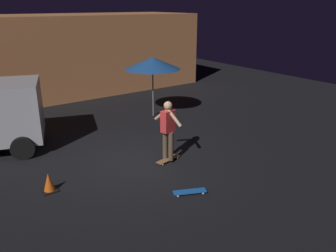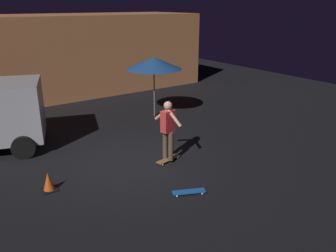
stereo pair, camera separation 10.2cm
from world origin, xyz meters
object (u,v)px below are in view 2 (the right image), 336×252
(skateboard_ridden, at_px, (168,159))
(traffic_cone, at_px, (49,182))
(patio_umbrella, at_px, (154,63))
(skater, at_px, (168,126))
(skateboard_spare, at_px, (189,192))

(skateboard_ridden, bearing_deg, traffic_cone, 174.50)
(patio_umbrella, bearing_deg, skater, -117.90)
(patio_umbrella, xyz_separation_m, skateboard_spare, (-2.58, -5.43, -2.02))
(skateboard_ridden, bearing_deg, skater, 180.00)
(skater, height_order, traffic_cone, skater)
(skateboard_spare, distance_m, skater, 2.08)
(skateboard_ridden, distance_m, skater, 0.98)
(patio_umbrella, xyz_separation_m, traffic_cone, (-5.19, -3.40, -1.86))
(skater, bearing_deg, skateboard_spare, -109.82)
(patio_umbrella, distance_m, skateboard_ridden, 4.66)
(skateboard_spare, bearing_deg, skater, 70.18)
(skateboard_ridden, bearing_deg, patio_umbrella, 62.10)
(skateboard_ridden, height_order, traffic_cone, traffic_cone)
(patio_umbrella, bearing_deg, skateboard_spare, -115.44)
(patio_umbrella, distance_m, skater, 4.32)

